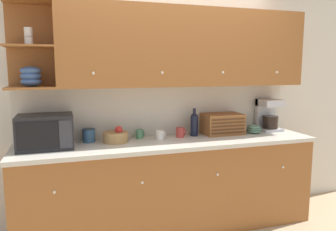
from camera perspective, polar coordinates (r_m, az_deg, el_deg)
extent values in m
plane|color=tan|center=(3.87, -1.02, -17.02)|extent=(24.00, 24.00, 0.00)
cube|color=beige|center=(3.54, -1.21, 2.58)|extent=(5.37, 0.06, 2.60)
cube|color=#935628|center=(3.42, 0.48, -12.35)|extent=(2.97, 0.61, 0.89)
cube|color=beige|center=(3.27, 0.57, -4.79)|extent=(2.99, 0.64, 0.04)
sphere|color=white|center=(2.91, -19.20, -12.50)|extent=(0.03, 0.03, 0.03)
sphere|color=white|center=(2.98, -4.51, -11.57)|extent=(0.03, 0.03, 0.03)
sphere|color=white|center=(3.22, 8.64, -10.10)|extent=(0.03, 0.03, 0.03)
sphere|color=white|center=(3.60, 19.39, -8.49)|extent=(0.03, 0.03, 0.03)
cube|color=beige|center=(3.52, -1.04, 0.90)|extent=(2.97, 0.01, 0.54)
cube|color=#935628|center=(3.40, 3.28, 11.71)|extent=(2.55, 0.37, 0.78)
cube|color=#935628|center=(3.35, -22.79, 11.13)|extent=(0.42, 0.02, 0.78)
cube|color=#935628|center=(3.18, -22.67, 4.52)|extent=(0.42, 0.37, 0.02)
cube|color=#935628|center=(3.18, -23.03, 11.03)|extent=(0.42, 0.37, 0.02)
cube|color=#935628|center=(3.23, -23.45, 18.00)|extent=(0.42, 0.37, 0.02)
sphere|color=white|center=(2.99, -12.88, 7.23)|extent=(0.03, 0.03, 0.03)
sphere|color=white|center=(3.11, -1.02, 7.47)|extent=(0.03, 0.03, 0.03)
sphere|color=white|center=(3.35, 9.55, 7.41)|extent=(0.03, 0.03, 0.03)
sphere|color=white|center=(3.68, 18.45, 7.17)|extent=(0.03, 0.03, 0.03)
ellipsoid|color=#3D5B93|center=(3.18, -22.72, 5.42)|extent=(0.18, 0.18, 0.08)
ellipsoid|color=#3D5B93|center=(3.18, -22.77, 6.31)|extent=(0.18, 0.18, 0.08)
ellipsoid|color=#3D5B93|center=(3.17, -22.82, 7.21)|extent=(0.18, 0.18, 0.08)
cylinder|color=silver|center=(3.18, -23.08, 11.85)|extent=(0.07, 0.07, 0.08)
cylinder|color=silver|center=(3.19, -23.16, 13.26)|extent=(0.07, 0.07, 0.07)
cube|color=black|center=(3.16, -20.57, -2.63)|extent=(0.48, 0.36, 0.30)
cube|color=black|center=(2.98, -21.75, -3.31)|extent=(0.34, 0.01, 0.24)
cube|color=#2D2D33|center=(2.97, -17.38, -3.13)|extent=(0.11, 0.01, 0.24)
cylinder|color=#33567A|center=(3.30, -13.63, -3.48)|extent=(0.12, 0.12, 0.12)
cylinder|color=navy|center=(3.29, -13.66, -2.38)|extent=(0.13, 0.13, 0.01)
cylinder|color=#A87F4C|center=(3.24, -9.13, -3.74)|extent=(0.24, 0.24, 0.10)
sphere|color=red|center=(3.22, -8.57, -2.50)|extent=(0.08, 0.08, 0.08)
cylinder|color=#4C845B|center=(3.39, -5.03, -3.20)|extent=(0.08, 0.08, 0.09)
torus|color=#4C845B|center=(3.40, -4.30, -3.13)|extent=(0.01, 0.06, 0.06)
cylinder|color=silver|center=(3.33, -1.40, -3.40)|extent=(0.08, 0.08, 0.09)
torus|color=silver|center=(3.35, -0.61, -3.31)|extent=(0.01, 0.06, 0.06)
cylinder|color=#B73D38|center=(3.44, 2.13, -2.96)|extent=(0.09, 0.09, 0.10)
torus|color=#B73D38|center=(3.45, 2.90, -2.87)|extent=(0.01, 0.07, 0.07)
cylinder|color=black|center=(3.51, 4.58, -1.91)|extent=(0.08, 0.08, 0.20)
sphere|color=black|center=(3.49, 4.60, -0.27)|extent=(0.08, 0.08, 0.08)
cylinder|color=black|center=(3.48, 4.61, 0.69)|extent=(0.03, 0.03, 0.07)
cube|color=brown|center=(3.64, 9.43, -1.45)|extent=(0.42, 0.28, 0.23)
cube|color=#4B2C16|center=(3.53, 10.45, -2.97)|extent=(0.39, 0.01, 0.02)
cube|color=#4B2C16|center=(3.52, 10.47, -2.40)|extent=(0.39, 0.01, 0.02)
cube|color=#4B2C16|center=(3.51, 10.48, -1.82)|extent=(0.39, 0.01, 0.02)
cube|color=#4B2C16|center=(3.51, 10.50, -1.24)|extent=(0.39, 0.01, 0.02)
cube|color=#4B2C16|center=(3.50, 10.52, -0.65)|extent=(0.39, 0.01, 0.02)
ellipsoid|color=slate|center=(3.78, 14.71, -2.63)|extent=(0.17, 0.17, 0.04)
ellipsoid|color=slate|center=(3.78, 14.73, -2.27)|extent=(0.16, 0.16, 0.04)
ellipsoid|color=slate|center=(3.77, 14.74, -1.90)|extent=(0.15, 0.15, 0.04)
cube|color=#B7B7BC|center=(3.98, 17.19, -2.31)|extent=(0.24, 0.23, 0.03)
cylinder|color=black|center=(3.95, 17.39, -1.10)|extent=(0.17, 0.17, 0.15)
cube|color=#B7B7BC|center=(4.03, 16.56, 0.25)|extent=(0.24, 0.05, 0.36)
cube|color=#B7B7BC|center=(3.94, 17.38, 2.12)|extent=(0.24, 0.23, 0.08)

